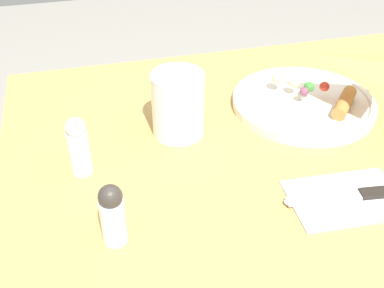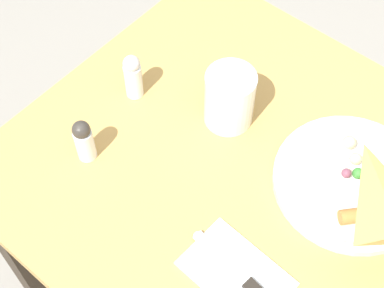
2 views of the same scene
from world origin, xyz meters
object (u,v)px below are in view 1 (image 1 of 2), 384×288
Objects in this scene: plate_pizza at (304,100)px; pepper_shaker at (113,214)px; napkin_folded at (346,198)px; milk_glass at (178,105)px; salt_shaker at (79,146)px; dining_table at (331,185)px; butter_knife at (352,195)px.

plate_pizza is 0.44m from pepper_shaker.
napkin_folded is (0.05, 0.25, -0.01)m from plate_pizza.
napkin_folded is at bearing 130.71° from milk_glass.
pepper_shaker is (-0.03, 0.15, -0.00)m from salt_shaker.
plate_pizza is 2.35× the size of milk_glass.
napkin_folded reaches higher than dining_table.
butter_knife is 1.86× the size of salt_shaker.
butter_knife is (-0.01, 0.00, 0.00)m from napkin_folded.
napkin_folded is 1.84× the size of pepper_shaker.
plate_pizza is at bearing -167.40° from salt_shaker.
milk_glass reaches higher than butter_knife.
milk_glass is at bearing -157.81° from salt_shaker.
napkin_folded is at bearing 156.46° from salt_shaker.
butter_knife is at bearing 65.01° from dining_table.
dining_table is at bearing -159.59° from pepper_shaker.
napkin_folded is 0.33m from pepper_shaker.
plate_pizza is at bearing -147.14° from pepper_shaker.
milk_glass is at bearing -121.47° from pepper_shaker.
butter_knife is at bearing 173.61° from napkin_folded.
pepper_shaker reaches higher than butter_knife.
milk_glass is 0.30m from napkin_folded.
milk_glass reaches higher than salt_shaker.
salt_shaker reaches higher than pepper_shaker.
napkin_folded is 0.01m from butter_knife.
napkin_folded is 0.93× the size of butter_knife.
salt_shaker is (0.36, -0.16, 0.04)m from butter_knife.
napkin_folded is at bearing 179.15° from pepper_shaker.
butter_knife is 1.98× the size of pepper_shaker.
pepper_shaker is at bearing 20.41° from dining_table.
salt_shaker is at bearing 0.09° from dining_table.
butter_knife reaches higher than dining_table.
salt_shaker is at bearing -78.10° from pepper_shaker.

